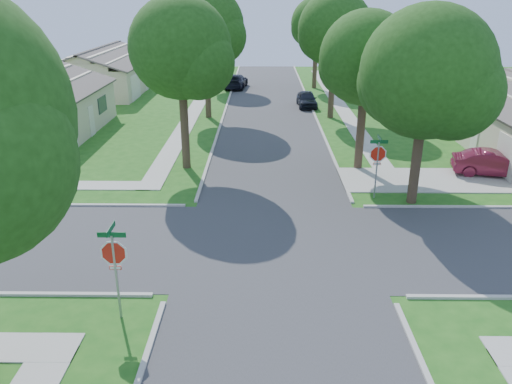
{
  "coord_description": "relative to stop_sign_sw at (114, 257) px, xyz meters",
  "views": [
    {
      "loc": [
        -0.56,
        -16.96,
        8.9
      ],
      "look_at": [
        -0.79,
        1.35,
        1.6
      ],
      "focal_mm": 35.0,
      "sensor_mm": 36.0,
      "label": 1
    }
  ],
  "objects": [
    {
      "name": "car_curb_east",
      "position": [
        7.9,
        29.66,
        -1.38
      ],
      "size": [
        1.66,
        3.85,
        1.3
      ],
      "primitive_type": "imported",
      "rotation": [
        0.0,
        0.0,
        0.03
      ],
      "color": "black",
      "rests_on": "ground"
    },
    {
      "name": "tree_e_near",
      "position": [
        9.45,
        13.71,
        3.61
      ],
      "size": [
        4.97,
        4.8,
        8.28
      ],
      "color": "#38281C",
      "rests_on": "ground"
    },
    {
      "name": "stop_sign_sw",
      "position": [
        0.0,
        0.0,
        0.0
      ],
      "size": [
        1.05,
        0.8,
        2.98
      ],
      "color": "gray",
      "rests_on": "ground"
    },
    {
      "name": "house_nw_far",
      "position": [
        -11.29,
        36.7,
        -0.51
      ],
      "size": [
        8.42,
        13.6,
        4.23
      ],
      "color": "#BEB396",
      "rests_on": "ground"
    },
    {
      "name": "tree_e_far",
      "position": [
        9.45,
        38.71,
        3.95
      ],
      "size": [
        5.17,
        5.0,
        8.72
      ],
      "color": "#38281C",
      "rests_on": "ground"
    },
    {
      "name": "tree_e_mid",
      "position": [
        9.46,
        25.71,
        4.22
      ],
      "size": [
        5.59,
        5.4,
        9.21
      ],
      "color": "#38281C",
      "rests_on": "ground"
    },
    {
      "name": "tree_w_mid",
      "position": [
        0.06,
        25.71,
        4.46
      ],
      "size": [
        5.8,
        5.6,
        9.56
      ],
      "color": "#38281C",
      "rests_on": "ground"
    },
    {
      "name": "car_curb_west",
      "position": [
        1.5,
        38.55,
        -1.34
      ],
      "size": [
        2.42,
        4.95,
        1.39
      ],
      "primitive_type": "imported",
      "rotation": [
        0.0,
        0.0,
        3.04
      ],
      "color": "black",
      "rests_on": "ground"
    },
    {
      "name": "car_driveway",
      "position": [
        16.2,
        12.6,
        -1.37
      ],
      "size": [
        4.21,
        2.18,
        1.32
      ],
      "primitive_type": "imported",
      "rotation": [
        0.0,
        0.0,
        1.37
      ],
      "color": "maroon",
      "rests_on": "ground"
    },
    {
      "name": "house_ne_far",
      "position": [
        20.69,
        33.7,
        -0.51
      ],
      "size": [
        8.42,
        13.6,
        4.23
      ],
      "color": "#BEB396",
      "rests_on": "ground"
    },
    {
      "name": "tree_w_far",
      "position": [
        0.05,
        38.71,
        3.48
      ],
      "size": [
        4.76,
        4.6,
        8.04
      ],
      "color": "#38281C",
      "rests_on": "ground"
    },
    {
      "name": "ground",
      "position": [
        4.7,
        4.7,
        -2.03
      ],
      "size": [
        100.0,
        100.0,
        0.0
      ],
      "primitive_type": "plane",
      "color": "#1F5717",
      "rests_on": "ground"
    },
    {
      "name": "driveway",
      "position": [
        12.6,
        11.8,
        -2.01
      ],
      "size": [
        8.8,
        3.6,
        0.05
      ],
      "primitive_type": "cube",
      "color": "#9E9B91",
      "rests_on": "ground"
    },
    {
      "name": "tree_ne_corner",
      "position": [
        11.06,
        8.91,
        3.56
      ],
      "size": [
        5.8,
        5.6,
        8.66
      ],
      "color": "#38281C",
      "rests_on": "ground"
    },
    {
      "name": "sidewalk_nw",
      "position": [
        -1.4,
        30.7,
        -2.01
      ],
      "size": [
        1.2,
        40.0,
        0.04
      ],
      "primitive_type": "cube",
      "color": "#9E9B91",
      "rests_on": "ground"
    },
    {
      "name": "sidewalk_ne",
      "position": [
        10.8,
        30.7,
        -2.01
      ],
      "size": [
        1.2,
        40.0,
        0.04
      ],
      "primitive_type": "cube",
      "color": "#9E9B91",
      "rests_on": "ground"
    },
    {
      "name": "stop_sign_ne",
      "position": [
        9.4,
        9.4,
        0.0
      ],
      "size": [
        1.05,
        0.8,
        2.98
      ],
      "color": "gray",
      "rests_on": "ground"
    },
    {
      "name": "road_ns",
      "position": [
        4.7,
        4.7,
        -2.03
      ],
      "size": [
        7.0,
        100.0,
        0.02
      ],
      "primitive_type": "cube",
      "color": "#333335",
      "rests_on": "ground"
    },
    {
      "name": "house_nw_near",
      "position": [
        -11.29,
        19.7,
        -0.51
      ],
      "size": [
        8.42,
        13.6,
        4.23
      ],
      "color": "#BEB396",
      "rests_on": "ground"
    },
    {
      "name": "tree_w_near",
      "position": [
        0.06,
        13.71,
        4.08
      ],
      "size": [
        5.38,
        5.2,
        8.97
      ],
      "color": "#38281C",
      "rests_on": "ground"
    }
  ]
}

